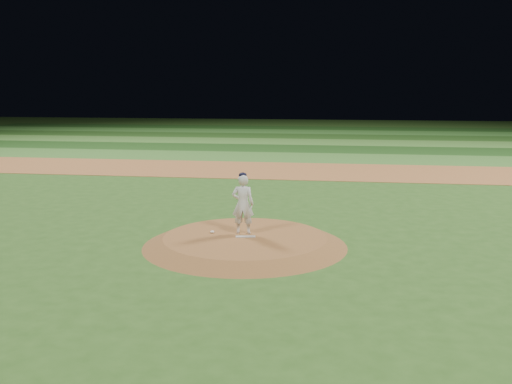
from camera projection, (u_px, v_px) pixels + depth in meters
The scene contains 12 objects.
ground at pixel (245, 245), 15.40m from camera, with size 120.00×120.00×0.00m, color #2B541B.
infield_dirt_band at pixel (291, 171), 29.01m from camera, with size 70.00×6.00×0.02m, color #995D2F.
outfield_stripe_0 at pixel (299, 158), 34.36m from camera, with size 70.00×5.00×0.02m, color #396F28.
outfield_stripe_1 at pixel (305, 149), 39.22m from camera, with size 70.00×5.00×0.02m, color #1B4315.
outfield_stripe_2 at pixel (309, 142), 44.08m from camera, with size 70.00×5.00×0.02m, color #427D2D.
outfield_stripe_3 at pixel (312, 136), 48.94m from camera, with size 70.00×5.00×0.02m, color #214B18.
outfield_stripe_4 at pixel (315, 132), 53.80m from camera, with size 70.00×5.00×0.02m, color #37782B.
outfield_stripe_5 at pixel (317, 128), 58.66m from camera, with size 70.00×5.00×0.02m, color #1E4B18.
pitchers_mound at pixel (245, 241), 15.38m from camera, with size 5.50×5.50×0.25m, color brown.
pitching_rubber at pixel (246, 237), 15.28m from camera, with size 0.53×0.13×0.03m, color beige.
rosin_bag at pixel (212, 232), 15.71m from camera, with size 0.12×0.12×0.06m, color white.
pitcher_on_mound at pixel (243, 204), 15.51m from camera, with size 0.62×0.43×1.70m.
Camera 1 is at (2.51, -14.67, 4.23)m, focal length 40.00 mm.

